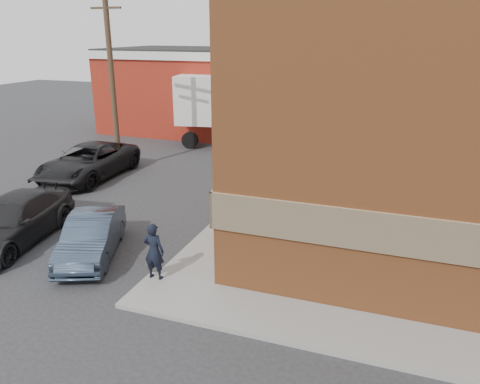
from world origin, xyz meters
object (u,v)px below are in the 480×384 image
Objects in this scene: suv_a at (89,162)px; box_truck at (246,106)px; sedan at (92,236)px; man at (154,251)px; utility_pole at (112,74)px; suv_b at (13,221)px; warehouse at (226,91)px.

box_truck is (4.90, 8.77, 1.62)m from suv_a.
sedan is at bearing -99.81° from box_truck.
box_truck is (-2.99, 16.41, 1.49)m from man.
utility_pole reaches higher than suv_b.
utility_pole reaches higher than box_truck.
box_truck reaches higher than suv_a.
warehouse reaches higher than sedan.
man is at bearing -90.72° from box_truck.
box_truck reaches higher than man.
suv_b is (2.14, -6.88, -0.05)m from suv_a.
warehouse reaches higher than suv_a.
suv_a is at bearing 98.40° from suv_b.
utility_pole is 8.67m from box_truck.
utility_pole is at bearing -132.11° from box_truck.
warehouse is 12.94m from suv_a.
suv_b is (-5.75, 0.75, -0.19)m from man.
suv_b is at bearing -89.85° from warehouse.
suv_b is (-3.10, 0.00, 0.09)m from sedan.
warehouse is at bearing 115.09° from box_truck.
warehouse is 3.14× the size of suv_b.
suv_b is at bearing -111.05° from box_truck.
man reaches higher than sedan.
man is 0.19× the size of box_truck.
box_truck is at bearing 71.16° from suv_b.
utility_pole is 12.38m from man.
box_truck is at bearing -53.86° from warehouse.
warehouse is 4.78m from box_truck.
suv_a is 0.65× the size of box_truck.
suv_a is at bearing -130.23° from box_truck.
box_truck is (2.76, 15.66, 1.68)m from suv_b.
sedan is (3.15, -19.50, -2.15)m from warehouse.
utility_pole reaches higher than sedan.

